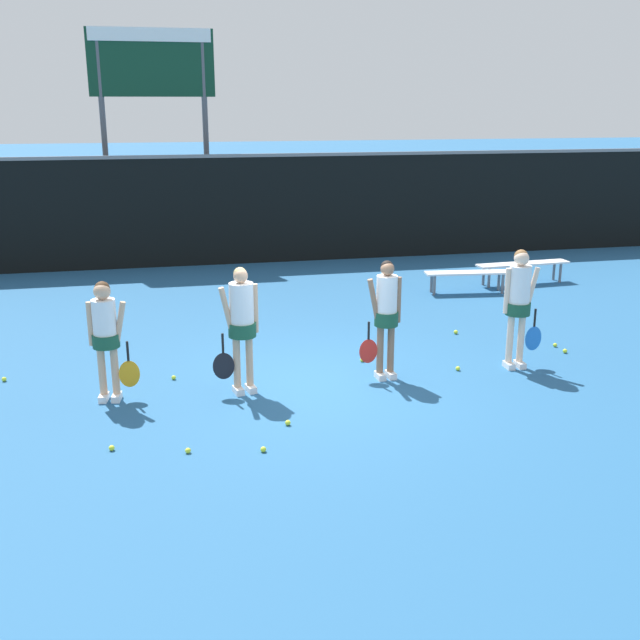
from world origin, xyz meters
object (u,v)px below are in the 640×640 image
(player_3, at_px, (519,298))
(tennis_ball_10, at_px, (288,423))
(player_2, at_px, (386,310))
(tennis_ball_5, at_px, (362,360))
(player_1, at_px, (241,320))
(tennis_ball_2, at_px, (263,449))
(tennis_ball_3, at_px, (112,448))
(bench_courtside, at_px, (467,275))
(bench_far, at_px, (523,265))
(tennis_ball_7, at_px, (188,451))
(tennis_ball_9, at_px, (456,332))
(tennis_ball_0, at_px, (174,378))
(player_0, at_px, (106,331))
(tennis_ball_4, at_px, (4,379))
(scoreboard, at_px, (153,85))
(tennis_ball_8, at_px, (555,345))
(tennis_ball_6, at_px, (458,368))
(tennis_ball_11, at_px, (565,351))

(player_3, relative_size, tennis_ball_10, 26.10)
(player_2, height_order, tennis_ball_5, player_2)
(player_1, xyz_separation_m, player_2, (2.09, 0.13, -0.02))
(tennis_ball_2, bearing_deg, player_2, 44.46)
(tennis_ball_3, bearing_deg, bench_courtside, 41.36)
(bench_far, xyz_separation_m, tennis_ball_10, (-6.41, -6.42, -0.38))
(bench_courtside, height_order, player_3, player_3)
(bench_far, relative_size, tennis_ball_7, 33.48)
(tennis_ball_5, height_order, tennis_ball_10, tennis_ball_10)
(tennis_ball_3, height_order, tennis_ball_5, same)
(tennis_ball_9, bearing_deg, tennis_ball_0, -165.81)
(player_0, height_order, tennis_ball_0, player_0)
(bench_courtside, relative_size, tennis_ball_4, 26.94)
(bench_courtside, distance_m, player_3, 4.70)
(bench_courtside, distance_m, tennis_ball_3, 9.34)
(scoreboard, relative_size, tennis_ball_10, 80.80)
(scoreboard, distance_m, tennis_ball_5, 10.46)
(bench_far, bearing_deg, tennis_ball_9, -135.53)
(tennis_ball_7, bearing_deg, tennis_ball_0, 92.18)
(player_0, xyz_separation_m, tennis_ball_3, (0.08, -1.61, -0.94))
(tennis_ball_8, bearing_deg, tennis_ball_2, -151.81)
(player_2, relative_size, tennis_ball_6, 25.75)
(bench_courtside, height_order, tennis_ball_9, bench_courtside)
(player_0, relative_size, tennis_ball_4, 24.32)
(player_1, bearing_deg, tennis_ball_9, 15.11)
(bench_far, height_order, player_3, player_3)
(tennis_ball_4, bearing_deg, tennis_ball_11, -3.72)
(tennis_ball_6, height_order, tennis_ball_8, tennis_ball_6)
(player_2, xyz_separation_m, tennis_ball_11, (3.18, 0.46, -0.99))
(tennis_ball_0, xyz_separation_m, tennis_ball_11, (6.21, -0.11, 0.00))
(tennis_ball_10, bearing_deg, tennis_ball_0, 124.87)
(tennis_ball_3, height_order, tennis_ball_9, tennis_ball_9)
(player_0, distance_m, tennis_ball_10, 2.75)
(tennis_ball_6, xyz_separation_m, tennis_ball_9, (0.68, 1.75, 0.00))
(tennis_ball_11, bearing_deg, tennis_ball_2, -154.58)
(player_3, xyz_separation_m, tennis_ball_11, (1.11, 0.44, -1.05))
(player_1, xyz_separation_m, tennis_ball_5, (1.95, 0.86, -1.02))
(scoreboard, xyz_separation_m, tennis_ball_4, (-2.38, -8.82, -4.27))
(bench_far, height_order, tennis_ball_4, bench_far)
(tennis_ball_0, distance_m, tennis_ball_4, 2.45)
(tennis_ball_4, bearing_deg, scoreboard, 74.88)
(player_0, height_order, tennis_ball_3, player_0)
(tennis_ball_6, bearing_deg, tennis_ball_2, -147.23)
(tennis_ball_4, bearing_deg, player_0, -33.83)
(player_0, bearing_deg, tennis_ball_8, 14.76)
(scoreboard, bearing_deg, tennis_ball_2, -85.34)
(player_0, height_order, player_3, player_3)
(player_0, bearing_deg, tennis_ball_9, 25.96)
(tennis_ball_5, relative_size, tennis_ball_6, 0.96)
(tennis_ball_8, relative_size, tennis_ball_10, 0.95)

